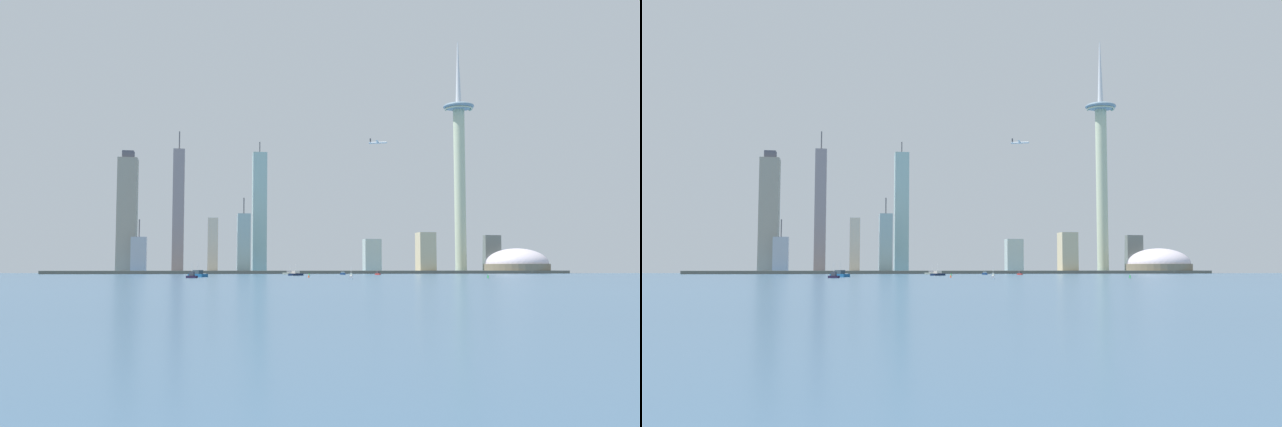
# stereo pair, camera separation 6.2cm
# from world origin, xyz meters

# --- Properties ---
(ground_plane) EXTENTS (6000.00, 6000.00, 0.00)m
(ground_plane) POSITION_xyz_m (0.00, 0.00, 0.00)
(ground_plane) COLOR #3B5E7E
(waterfront_pier) EXTENTS (674.97, 53.67, 3.85)m
(waterfront_pier) POSITION_xyz_m (0.00, 496.35, 1.93)
(waterfront_pier) COLOR #57574D
(waterfront_pier) RESTS_ON ground
(observation_tower) EXTENTS (43.79, 43.79, 347.76)m
(observation_tower) POSITION_xyz_m (209.98, 535.25, 162.79)
(observation_tower) COLOR beige
(observation_tower) RESTS_ON ground
(stadium_dome) EXTENTS (91.09, 91.09, 43.29)m
(stadium_dome) POSITION_xyz_m (283.25, 515.02, 11.29)
(stadium_dome) COLOR #7A705C
(stadium_dome) RESTS_ON ground
(skyscraper_0) EXTENTS (23.86, 17.06, 54.10)m
(skyscraper_0) POSITION_xyz_m (261.20, 549.14, 27.05)
(skyscraper_0) COLOR slate
(skyscraper_0) RESTS_ON ground
(skyscraper_1) EXTENTS (16.96, 24.43, 100.42)m
(skyscraper_1) POSITION_xyz_m (-94.12, 531.29, 39.45)
(skyscraper_1) COLOR #8FB0B5
(skyscraper_1) RESTS_ON ground
(skyscraper_2) EXTENTS (20.09, 13.04, 71.38)m
(skyscraper_2) POSITION_xyz_m (-230.33, 551.63, 24.25)
(skyscraper_2) COLOR #9BACC3
(skyscraper_2) RESTS_ON ground
(skyscraper_3) EXTENTS (13.01, 12.88, 72.20)m
(skyscraper_3) POSITION_xyz_m (-134.63, 520.52, 36.10)
(skyscraper_3) COLOR beige
(skyscraper_3) RESTS_ON ground
(skyscraper_4) EXTENTS (19.37, 23.42, 184.49)m
(skyscraper_4) POSITION_xyz_m (-69.67, 576.45, 84.28)
(skyscraper_4) COLOR #99BFBE
(skyscraper_4) RESTS_ON ground
(skyscraper_5) EXTENTS (26.10, 27.63, 169.03)m
(skyscraper_5) POSITION_xyz_m (-250.41, 594.02, 81.33)
(skyscraper_5) COLOR gray
(skyscraper_5) RESTS_ON ground
(skyscraper_6) EXTENTS (23.49, 18.88, 48.18)m
(skyscraper_6) POSITION_xyz_m (90.02, 568.26, 24.09)
(skyscraper_6) COLOR #B1C3BA
(skyscraper_6) RESTS_ON ground
(skyscraper_7) EXTENTS (14.55, 18.25, 187.09)m
(skyscraper_7) POSITION_xyz_m (-179.48, 532.12, 81.56)
(skyscraper_7) COLOR gray
(skyscraper_7) RESTS_ON ground
(skyscraper_8) EXTENTS (22.09, 22.58, 54.30)m
(skyscraper_8) POSITION_xyz_m (144.39, 492.79, 27.15)
(skyscraper_8) COLOR #C4B691
(skyscraper_8) RESTS_ON ground
(skyscraper_9) EXTENTS (18.42, 18.69, 72.89)m
(skyscraper_9) POSITION_xyz_m (173.59, 596.30, 23.77)
(skyscraper_9) COLOR #8DA6B6
(skyscraper_9) RESTS_ON ground
(boat_0) EXTENTS (3.63, 6.93, 8.02)m
(boat_0) POSITION_xyz_m (-51.43, 64.33, 1.32)
(boat_0) COLOR white
(boat_0) RESTS_ON ground
(boat_1) EXTENTS (17.55, 10.23, 10.61)m
(boat_1) POSITION_xyz_m (-49.53, 396.12, 1.48)
(boat_1) COLOR beige
(boat_1) RESTS_ON ground
(boat_2) EXTENTS (15.62, 16.88, 11.83)m
(boat_2) POSITION_xyz_m (-152.85, 159.71, 1.94)
(boat_2) COLOR navy
(boat_2) RESTS_ON ground
(boat_3) EXTENTS (9.40, 18.51, 3.31)m
(boat_3) POSITION_xyz_m (1.88, 347.74, 1.21)
(boat_3) COLOR navy
(boat_3) RESTS_ON ground
(boat_4) EXTENTS (4.99, 6.93, 3.67)m
(boat_4) POSITION_xyz_m (31.26, 310.95, 1.31)
(boat_4) COLOR #A92C29
(boat_4) RESTS_ON ground
(boat_5) EXTENTS (16.54, 14.72, 8.06)m
(boat_5) POSITION_xyz_m (-152.64, 333.66, 1.54)
(boat_5) COLOR white
(boat_5) RESTS_ON ground
(boat_6) EXTENTS (15.35, 14.68, 11.09)m
(boat_6) POSITION_xyz_m (-62.69, 253.01, 1.59)
(boat_6) COLOR #0F1C38
(boat_6) RESTS_ON ground
(boat_7) EXTENTS (8.28, 6.92, 10.71)m
(boat_7) POSITION_xyz_m (-156.93, 97.61, 1.63)
(boat_7) COLOR black
(boat_7) RESTS_ON ground
(channel_buoy_0) EXTENTS (1.57, 1.57, 2.25)m
(channel_buoy_0) POSITION_xyz_m (-47.82, 267.55, 1.12)
(channel_buoy_0) COLOR green
(channel_buoy_0) RESTS_ON ground
(channel_buoy_1) EXTENTS (1.12, 1.12, 2.76)m
(channel_buoy_1) POSITION_xyz_m (47.92, 68.79, 1.38)
(channel_buoy_1) COLOR green
(channel_buoy_1) RESTS_ON ground
(channel_buoy_2) EXTENTS (1.44, 1.44, 2.30)m
(channel_buoy_2) POSITION_xyz_m (-72.06, 115.85, 1.15)
(channel_buoy_2) COLOR #E54C19
(channel_buoy_2) RESTS_ON ground
(airplane) EXTENTS (23.81, 25.37, 7.48)m
(airplane) POSITION_xyz_m (84.13, 508.63, 176.35)
(airplane) COLOR silver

